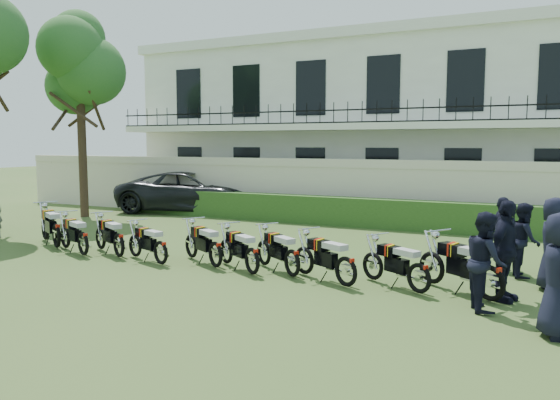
{
  "coord_description": "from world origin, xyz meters",
  "views": [
    {
      "loc": [
        7.21,
        -10.75,
        2.89
      ],
      "look_at": [
        0.64,
        2.75,
        1.31
      ],
      "focal_mm": 35.0,
      "sensor_mm": 36.0,
      "label": 1
    }
  ],
  "objects_px": {
    "motorcycle_1": "(83,238)",
    "motorcycle_5": "(252,254)",
    "tree_west_near": "(80,64)",
    "motorcycle_9": "(490,274)",
    "motorcycle_0": "(56,229)",
    "motorcycle_7": "(346,264)",
    "motorcycle_4": "(215,248)",
    "officer_4": "(524,240)",
    "motorcycle_3": "(161,247)",
    "officer_2": "(505,251)",
    "suv": "(192,192)",
    "motorcycle_8": "(419,271)",
    "motorcycle_2": "(119,239)",
    "motorcycle_6": "(292,256)",
    "officer_3": "(554,244)",
    "officer_5": "(502,234)",
    "officer_1": "(486,261)"
  },
  "relations": [
    {
      "from": "motorcycle_3",
      "to": "officer_2",
      "type": "distance_m",
      "value": 7.52
    },
    {
      "from": "motorcycle_4",
      "to": "suv",
      "type": "distance_m",
      "value": 10.55
    },
    {
      "from": "motorcycle_6",
      "to": "officer_4",
      "type": "bearing_deg",
      "value": -29.05
    },
    {
      "from": "motorcycle_1",
      "to": "motorcycle_2",
      "type": "xyz_separation_m",
      "value": [
        0.95,
        0.25,
        -0.0
      ]
    },
    {
      "from": "motorcycle_7",
      "to": "motorcycle_9",
      "type": "relative_size",
      "value": 0.98
    },
    {
      "from": "motorcycle_0",
      "to": "motorcycle_9",
      "type": "relative_size",
      "value": 1.06
    },
    {
      "from": "motorcycle_1",
      "to": "motorcycle_6",
      "type": "relative_size",
      "value": 1.12
    },
    {
      "from": "motorcycle_1",
      "to": "motorcycle_2",
      "type": "height_order",
      "value": "motorcycle_1"
    },
    {
      "from": "motorcycle_8",
      "to": "suv",
      "type": "height_order",
      "value": "suv"
    },
    {
      "from": "officer_1",
      "to": "motorcycle_8",
      "type": "bearing_deg",
      "value": 50.02
    },
    {
      "from": "officer_3",
      "to": "motorcycle_7",
      "type": "bearing_deg",
      "value": 95.15
    },
    {
      "from": "motorcycle_1",
      "to": "motorcycle_2",
      "type": "relative_size",
      "value": 1.02
    },
    {
      "from": "motorcycle_1",
      "to": "motorcycle_7",
      "type": "relative_size",
      "value": 1.02
    },
    {
      "from": "motorcycle_0",
      "to": "motorcycle_6",
      "type": "height_order",
      "value": "motorcycle_0"
    },
    {
      "from": "motorcycle_0",
      "to": "motorcycle_1",
      "type": "relative_size",
      "value": 1.06
    },
    {
      "from": "motorcycle_5",
      "to": "officer_4",
      "type": "xyz_separation_m",
      "value": [
        5.32,
        2.46,
        0.34
      ]
    },
    {
      "from": "motorcycle_8",
      "to": "officer_1",
      "type": "distance_m",
      "value": 1.36
    },
    {
      "from": "motorcycle_8",
      "to": "officer_2",
      "type": "relative_size",
      "value": 0.88
    },
    {
      "from": "tree_west_near",
      "to": "officer_5",
      "type": "relative_size",
      "value": 4.7
    },
    {
      "from": "motorcycle_4",
      "to": "motorcycle_7",
      "type": "relative_size",
      "value": 0.97
    },
    {
      "from": "motorcycle_4",
      "to": "officer_2",
      "type": "bearing_deg",
      "value": -59.26
    },
    {
      "from": "motorcycle_9",
      "to": "motorcycle_8",
      "type": "bearing_deg",
      "value": 125.73
    },
    {
      "from": "officer_4",
      "to": "motorcycle_2",
      "type": "bearing_deg",
      "value": 92.15
    },
    {
      "from": "motorcycle_6",
      "to": "suv",
      "type": "relative_size",
      "value": 0.26
    },
    {
      "from": "motorcycle_5",
      "to": "officer_5",
      "type": "relative_size",
      "value": 0.96
    },
    {
      "from": "tree_west_near",
      "to": "motorcycle_9",
      "type": "xyz_separation_m",
      "value": [
        15.36,
        -5.4,
        -5.36
      ]
    },
    {
      "from": "motorcycle_0",
      "to": "motorcycle_9",
      "type": "xyz_separation_m",
      "value": [
        11.13,
        -0.21,
        -0.01
      ]
    },
    {
      "from": "officer_3",
      "to": "motorcycle_0",
      "type": "bearing_deg",
      "value": 77.81
    },
    {
      "from": "officer_2",
      "to": "officer_3",
      "type": "bearing_deg",
      "value": -18.77
    },
    {
      "from": "motorcycle_1",
      "to": "motorcycle_5",
      "type": "bearing_deg",
      "value": -64.78
    },
    {
      "from": "motorcycle_0",
      "to": "officer_3",
      "type": "distance_m",
      "value": 12.22
    },
    {
      "from": "tree_west_near",
      "to": "motorcycle_3",
      "type": "bearing_deg",
      "value": -34.63
    },
    {
      "from": "officer_3",
      "to": "motorcycle_6",
      "type": "bearing_deg",
      "value": 86.78
    },
    {
      "from": "tree_west_near",
      "to": "officer_4",
      "type": "relative_size",
      "value": 4.9
    },
    {
      "from": "motorcycle_8",
      "to": "officer_2",
      "type": "distance_m",
      "value": 1.58
    },
    {
      "from": "motorcycle_6",
      "to": "motorcycle_4",
      "type": "bearing_deg",
      "value": 123.34
    },
    {
      "from": "motorcycle_0",
      "to": "motorcycle_8",
      "type": "distance_m",
      "value": 9.87
    },
    {
      "from": "officer_2",
      "to": "officer_3",
      "type": "height_order",
      "value": "officer_2"
    },
    {
      "from": "officer_4",
      "to": "tree_west_near",
      "type": "bearing_deg",
      "value": 67.02
    },
    {
      "from": "motorcycle_9",
      "to": "motorcycle_3",
      "type": "bearing_deg",
      "value": 125.56
    },
    {
      "from": "officer_4",
      "to": "motorcycle_9",
      "type": "bearing_deg",
      "value": 156.68
    },
    {
      "from": "motorcycle_8",
      "to": "officer_4",
      "type": "distance_m",
      "value": 2.97
    },
    {
      "from": "motorcycle_0",
      "to": "officer_4",
      "type": "xyz_separation_m",
      "value": [
        11.6,
        2.14,
        0.27
      ]
    },
    {
      "from": "suv",
      "to": "officer_5",
      "type": "height_order",
      "value": "suv"
    },
    {
      "from": "motorcycle_1",
      "to": "motorcycle_7",
      "type": "distance_m",
      "value": 7.02
    },
    {
      "from": "motorcycle_4",
      "to": "officer_4",
      "type": "distance_m",
      "value": 6.79
    },
    {
      "from": "motorcycle_5",
      "to": "motorcycle_9",
      "type": "relative_size",
      "value": 0.91
    },
    {
      "from": "tree_west_near",
      "to": "suv",
      "type": "relative_size",
      "value": 1.29
    },
    {
      "from": "motorcycle_8",
      "to": "motorcycle_7",
      "type": "bearing_deg",
      "value": 125.86
    },
    {
      "from": "motorcycle_0",
      "to": "motorcycle_8",
      "type": "relative_size",
      "value": 1.16
    }
  ]
}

